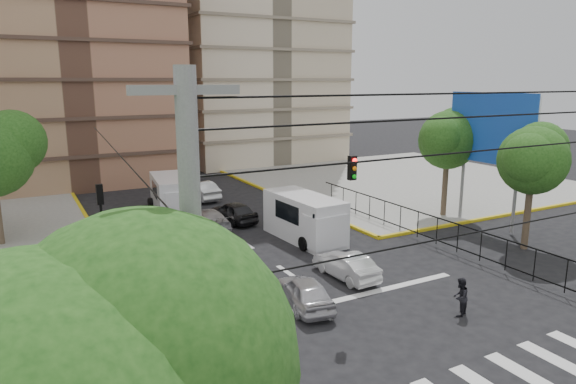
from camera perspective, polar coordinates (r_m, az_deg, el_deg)
ground at (r=20.82m, az=6.70°, el=-13.26°), size 160.00×160.00×0.00m
sidewalk_ne at (r=47.76m, az=12.62°, el=1.31°), size 26.00×26.00×0.15m
stop_line at (r=21.71m, az=4.84°, el=-12.09°), size 13.00×0.40×0.01m
park_fence at (r=29.48m, az=16.11°, el=-5.87°), size 0.10×22.50×1.66m
billboard at (r=33.26m, az=21.68°, el=6.36°), size 0.36×6.20×8.10m
tree_park_a at (r=29.86m, az=25.66°, el=3.51°), size 4.41×3.60×6.83m
tree_park_c at (r=35.06m, az=17.45°, el=5.83°), size 4.65×3.80×7.25m
traffic_light_nw at (r=24.00m, az=-20.02°, el=-2.54°), size 0.28×0.22×4.40m
traffic_light_hanging at (r=17.45m, az=11.02°, el=1.99°), size 18.00×9.12×0.92m
van_right_lane at (r=29.09m, az=2.11°, el=-3.05°), size 2.55×5.81×2.57m
van_left_lane at (r=36.05m, az=-12.77°, el=-0.40°), size 2.81×5.72×2.47m
car_silver_front_left at (r=21.04m, az=1.86°, el=-11.01°), size 2.09×3.91×1.26m
car_white_front_right at (r=24.02m, az=6.44°, el=-8.09°), size 1.45×3.76×1.22m
car_grey_mid_left at (r=25.02m, az=-7.62°, el=-7.11°), size 2.79×5.11×1.36m
car_silver_rear_left at (r=31.54m, az=-9.09°, el=-3.08°), size 2.07×4.66×1.33m
car_darkgrey_mid_right at (r=33.16m, az=-6.10°, el=-2.20°), size 2.25×4.20×1.36m
car_white_rear_right at (r=39.77m, az=-9.76°, el=0.19°), size 2.05×4.51×1.43m
pedestrian_crosswalk at (r=21.29m, az=18.59°, el=-10.99°), size 0.92×0.85×1.54m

